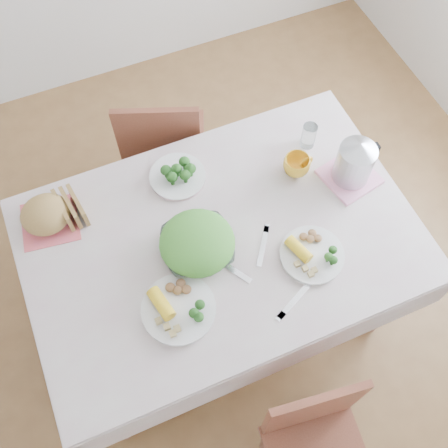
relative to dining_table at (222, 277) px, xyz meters
name	(u,v)px	position (x,y,z in m)	size (l,w,h in m)	color
floor	(222,306)	(0.00, 0.00, -0.38)	(3.60, 3.60, 0.00)	brown
dining_table	(222,277)	(0.00, 0.00, 0.00)	(1.40, 0.90, 0.75)	brown
tablecloth	(221,238)	(0.00, 0.00, 0.38)	(1.50, 1.00, 0.01)	beige
chair_far	(164,138)	(0.02, 0.77, 0.09)	(0.39, 0.39, 0.87)	brown
salad_bowl	(198,246)	(-0.10, -0.02, 0.42)	(0.27, 0.27, 0.07)	white
dinner_plate_left	(179,309)	(-0.25, -0.21, 0.40)	(0.27, 0.27, 0.02)	white
dinner_plate_right	(312,255)	(0.28, -0.21, 0.40)	(0.24, 0.24, 0.02)	white
broccoli_plate	(178,177)	(-0.06, 0.32, 0.40)	(0.23, 0.23, 0.02)	beige
napkin	(50,222)	(-0.59, 0.32, 0.39)	(0.22, 0.22, 0.00)	#DD595F
bread_loaf	(46,215)	(-0.59, 0.32, 0.45)	(0.19, 0.18, 0.11)	olive
yellow_mug	(296,165)	(0.40, 0.16, 0.43)	(0.11, 0.11, 0.09)	yellow
glass_tumbler	(309,135)	(0.51, 0.27, 0.45)	(0.06, 0.06, 0.12)	white
pink_tray	(349,176)	(0.59, 0.05, 0.40)	(0.20, 0.20, 0.02)	#F998C0
electric_kettle	(355,160)	(0.59, 0.05, 0.51)	(0.15, 0.15, 0.21)	#B2B5BA
fork_left	(230,268)	(-0.02, -0.13, 0.39)	(0.02, 0.19, 0.00)	silver
fork_right	(263,246)	(0.13, -0.10, 0.39)	(0.02, 0.18, 0.00)	silver
knife	(295,300)	(0.15, -0.34, 0.39)	(0.02, 0.19, 0.00)	silver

